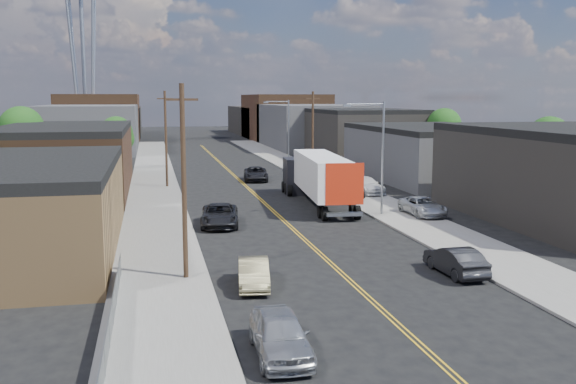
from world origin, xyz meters
name	(u,v)px	position (x,y,z in m)	size (l,w,h in m)	color
ground	(228,170)	(0.00, 60.00, 0.00)	(260.00, 260.00, 0.00)	black
centerline	(245,185)	(0.00, 45.00, 0.01)	(0.32, 120.00, 0.01)	gold
sidewalk_left	(155,187)	(-9.50, 45.00, 0.07)	(5.00, 140.00, 0.15)	slate
sidewalk_right	(331,182)	(9.50, 45.00, 0.07)	(5.00, 140.00, 0.15)	slate
warehouse_tan	(12,207)	(-18.00, 18.00, 2.80)	(12.00, 22.00, 5.60)	olive
warehouse_brown	(66,159)	(-18.00, 44.00, 3.30)	(12.00, 26.00, 6.60)	#442C1B
industrial_right_b	(433,153)	(22.00, 46.00, 3.05)	(14.00, 24.00, 6.10)	#3A3A3C
industrial_right_c	(361,134)	(22.00, 72.00, 3.80)	(14.00, 22.00, 7.60)	black
skyline_left_a	(90,128)	(-20.00, 95.00, 4.00)	(16.00, 30.00, 8.00)	#3A3A3C
skyline_right_a	(312,126)	(20.00, 95.00, 4.00)	(16.00, 30.00, 8.00)	#3A3A3C
skyline_left_b	(100,118)	(-20.00, 120.00, 5.00)	(16.00, 26.00, 10.00)	#442C1B
skyline_right_b	(284,117)	(20.00, 120.00, 5.00)	(16.00, 26.00, 10.00)	#442C1B
skyline_left_c	(107,122)	(-20.00, 140.00, 3.50)	(16.00, 40.00, 7.00)	black
skyline_right_c	(268,121)	(20.00, 140.00, 3.50)	(16.00, 40.00, 7.00)	black
streetlight_near	(378,149)	(7.60, 25.00, 5.33)	(3.39, 0.25, 9.00)	gray
streetlight_far	(286,128)	(7.60, 60.00, 5.33)	(3.39, 0.25, 9.00)	gray
utility_pole_left_near	(184,181)	(-8.20, 10.00, 5.14)	(1.60, 0.26, 10.00)	black
utility_pole_left_far	(166,138)	(-8.20, 45.00, 5.14)	(1.60, 0.26, 10.00)	black
utility_pole_right	(313,135)	(8.20, 48.00, 5.14)	(1.60, 0.26, 10.00)	black
chainlink_fence	(113,313)	(-11.50, 3.50, 0.66)	(0.05, 16.00, 1.22)	slate
tree_left_mid	(22,132)	(-23.94, 55.00, 5.48)	(5.10, 5.04, 8.37)	black
tree_left_far	(117,135)	(-13.94, 62.00, 4.57)	(4.35, 4.20, 6.97)	black
tree_right_near	(549,141)	(30.06, 36.00, 4.87)	(4.60, 4.48, 7.44)	black
tree_right_far	(444,128)	(30.06, 60.00, 5.18)	(4.85, 4.76, 7.91)	black
semi_truck	(316,176)	(4.31, 31.52, 2.55)	(4.06, 17.28, 4.48)	silver
car_left_a	(280,334)	(-5.41, -0.65, 0.82)	(1.93, 4.79, 1.63)	#9EA0A3
car_left_b	(254,273)	(-5.00, 8.00, 0.70)	(1.48, 4.24, 1.40)	#877E58
car_left_c	(220,215)	(-5.00, 23.64, 0.80)	(2.65, 5.75, 1.60)	black
car_right_oncoming	(455,261)	(5.81, 8.00, 0.75)	(1.60, 4.58, 1.51)	black
car_right_lot_a	(423,206)	(11.00, 23.87, 0.87)	(2.37, 5.15, 1.43)	#B5B8BB
car_right_lot_b	(365,185)	(10.42, 36.00, 0.93)	(2.18, 5.36, 1.56)	silver
car_right_lot_c	(350,189)	(8.20, 34.00, 0.88)	(1.72, 4.28, 1.46)	black
car_ahead_truck	(256,174)	(1.74, 48.56, 0.79)	(2.61, 5.66, 1.57)	black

